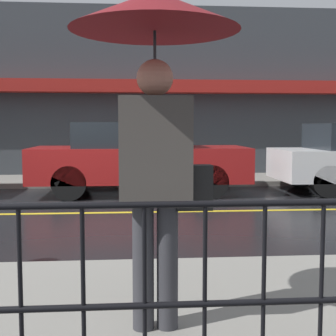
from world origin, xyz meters
TOP-DOWN VIEW (x-y plane):
  - ground_plane at (0.00, 0.00)m, footprint 80.00×80.00m
  - sidewalk_far at (0.00, 4.37)m, footprint 28.00×2.15m
  - lane_marking at (0.00, 0.00)m, footprint 25.20×0.12m
  - building_storefront at (0.00, 5.56)m, footprint 28.00×0.85m
  - pedestrian at (1.20, -4.96)m, footprint 1.11×1.11m
  - car_red at (1.20, 2.21)m, footprint 4.66×1.80m

SIDE VIEW (x-z plane):
  - ground_plane at x=0.00m, z-range 0.00..0.00m
  - lane_marking at x=0.00m, z-range 0.00..0.01m
  - sidewalk_far at x=0.00m, z-range 0.00..0.12m
  - car_red at x=1.20m, z-range 0.02..1.59m
  - pedestrian at x=1.20m, z-range 0.76..2.99m
  - building_storefront at x=0.00m, z-range 0.01..4.91m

